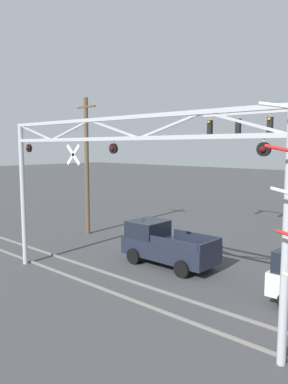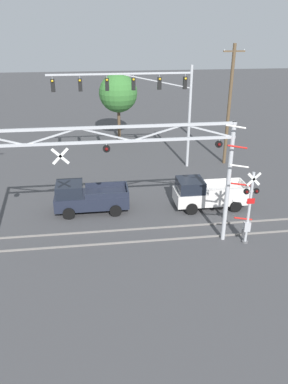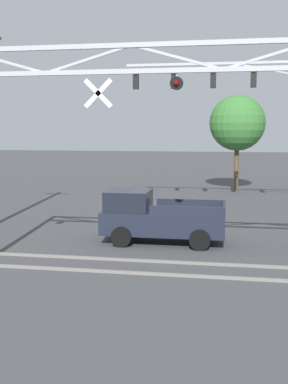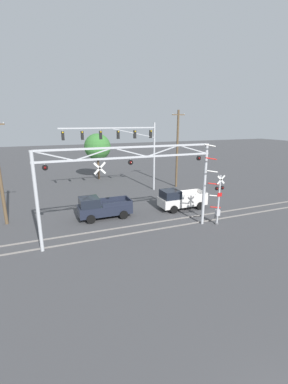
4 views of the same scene
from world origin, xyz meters
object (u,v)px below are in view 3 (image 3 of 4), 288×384
crossing_gantry (176,118)px  pickup_truck_lead (157,218)px  traffic_signal_span (279,97)px  background_tree_beyond_span (237,123)px

crossing_gantry → pickup_truck_lead: 6.15m
traffic_signal_span → background_tree_beyond_span: 9.35m
traffic_signal_span → background_tree_beyond_span: bearing=102.2°
crossing_gantry → pickup_truck_lead: bearing=105.0°
crossing_gantry → pickup_truck_lead: (-1.24, 4.65, -3.83)m
traffic_signal_span → background_tree_beyond_span: (-1.95, 9.06, -1.23)m
crossing_gantry → traffic_signal_span: traffic_signal_span is taller
crossing_gantry → background_tree_beyond_span: bearing=84.5°
traffic_signal_span → background_tree_beyond_span: traffic_signal_span is taller
crossing_gantry → background_tree_beyond_span: 21.39m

